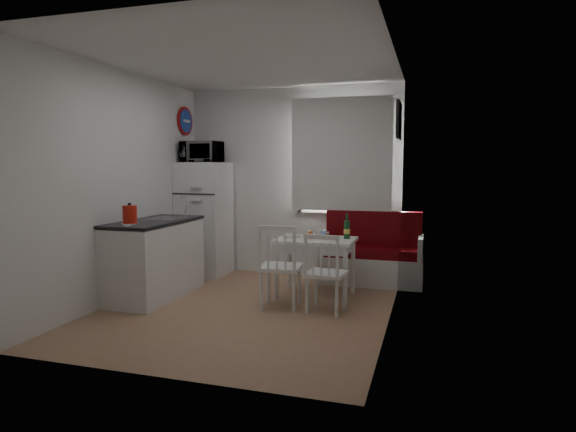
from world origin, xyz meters
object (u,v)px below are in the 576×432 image
Objects in this scene: chair_left at (278,257)px; chair_right at (324,265)px; bench at (371,260)px; kettle at (130,215)px; dining_table at (316,245)px; fridge at (205,219)px; wine_bottle at (347,226)px; kitchen_counter at (155,258)px; microwave at (202,152)px.

chair_left is 1.09× the size of chair_right.
bench is 5.57× the size of kettle.
chair_left is 1.61m from kettle.
dining_table is at bearing 64.09° from chair_left.
fridge is (-2.01, 1.33, 0.27)m from chair_right.
wine_bottle is (0.10, 0.76, 0.31)m from chair_right.
dining_table is at bearing 32.51° from kettle.
kettle is (-1.73, -1.11, 0.41)m from dining_table.
chair_left is at bearing -41.38° from fridge.
kitchen_counter reaches higher than chair_left.
kitchen_counter is 0.84× the size of fridge.
chair_left is 1.01m from wine_bottle.
kitchen_counter is 2.54× the size of microwave.
bench is at bearing 30.03° from kitchen_counter.
bench is at bearing 2.72° from fridge.
kitchen_counter is 2.94× the size of chair_right.
bench reaches higher than dining_table.
bench is 1.68m from chair_left.
kitchen_counter is at bearing -149.97° from bench.
wine_bottle reaches higher than dining_table.
bench is 4.43× the size of wine_bottle.
chair_right is at bearing -4.36° from chair_left.
fridge is 6.71× the size of kettle.
wine_bottle is (0.60, 0.76, 0.26)m from chair_left.
chair_left is 2.09× the size of kettle.
dining_table is at bearing 17.83° from kitchen_counter.
fridge is at bearing -177.28° from bench.
microwave reaches higher than chair_right.
fridge is 2.19m from wine_bottle.
wine_bottle is (2.11, -0.57, 0.04)m from fridge.
microwave is at bearing 160.58° from dining_table.
fridge reaches higher than kettle.
dining_table is at bearing -164.05° from wine_bottle.
dining_table is 1.90m from fridge.
chair_right is 1.91× the size of kettle.
kitchen_counter is at bearing -90.94° from microwave.
bench reaches higher than chair_left.
wine_bottle is at bearing 15.90° from dining_table.
bench is at bearing 39.43° from kettle.
bench is at bearing 55.47° from chair_left.
microwave is 2.35m from wine_bottle.
kitchen_counter is 1.01× the size of bench.
microwave is (-1.76, 0.62, 1.11)m from dining_table.
kettle reaches higher than bench.
microwave reaches higher than dining_table.
microwave is at bearing 134.42° from chair_left.
kitchen_counter is at bearing -162.47° from wine_bottle.
microwave is 2.22× the size of kettle.
bench reaches higher than chair_right.
fridge is at bearing 90.97° from kettle.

